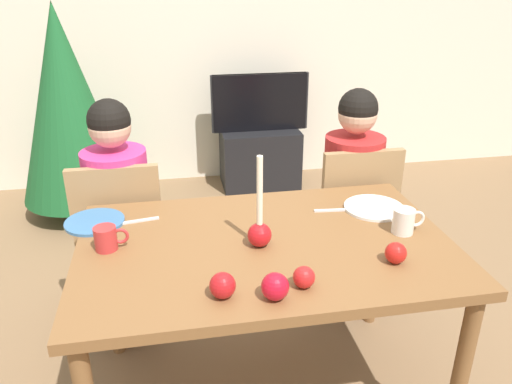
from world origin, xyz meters
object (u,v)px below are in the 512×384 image
dining_table (265,261)px  apple_by_right_mug (396,253)px  plate_right (374,208)px  mug_right (404,221)px  person_left_child (121,221)px  apple_far_edge (223,285)px  candle_centerpiece (260,229)px  apple_near_candle (275,287)px  plate_left (95,222)px  person_right_child (350,203)px  chair_left (122,235)px  tv (260,102)px  apple_by_left_plate (304,277)px  tv_stand (260,157)px  chair_right (352,215)px  mug_left (107,238)px  christmas_tree (67,105)px

dining_table → apple_by_right_mug: apple_by_right_mug is taller
plate_right → mug_right: 0.22m
person_left_child → apple_far_edge: 1.05m
dining_table → candle_centerpiece: candle_centerpiece is taller
mug_right → apple_near_candle: bearing=-150.5°
apple_far_edge → candle_centerpiece: bearing=59.5°
apple_far_edge → apple_near_candle: bearing=-13.6°
person_left_child → apple_far_edge: (0.39, -0.95, 0.22)m
apple_far_edge → plate_left: bearing=127.3°
person_right_child → apple_far_edge: (-0.78, -0.95, 0.22)m
plate_left → apple_near_candle: apple_near_candle is taller
chair_left → mug_right: chair_left is taller
chair_left → plate_left: 0.41m
person_right_child → tv: person_right_child is taller
plate_right → apple_by_right_mug: 0.43m
plate_right → apple_by_left_plate: bearing=-131.8°
person_left_child → mug_right: (1.13, -0.66, 0.23)m
apple_by_right_mug → tv: bearing=90.0°
tv → plate_right: (0.10, -2.10, 0.05)m
person_right_child → tv_stand: 1.70m
dining_table → chair_left: (-0.59, 0.61, -0.15)m
person_right_child → tv: size_ratio=1.48×
chair_right → mug_right: size_ratio=6.93×
tv → chair_right: bearing=-84.4°
chair_left → apple_far_edge: chair_left is taller
chair_right → dining_table: bearing=-133.9°
person_right_child → plate_left: bearing=-163.7°
person_left_child → mug_left: size_ratio=9.37×
mug_right → apple_by_right_mug: mug_right is taller
plate_right → chair_left: bearing=159.6°
christmas_tree → apple_by_right_mug: 2.65m
person_left_child → apple_by_left_plate: person_left_child is taller
person_right_child → mug_right: 0.70m
person_right_child → apple_by_right_mug: (-0.17, -0.86, 0.22)m
candle_centerpiece → apple_by_right_mug: size_ratio=4.64×
chair_right → apple_far_edge: 1.24m
tv_stand → mug_left: size_ratio=5.12×
apple_near_candle → apple_by_left_plate: apple_near_candle is taller
apple_by_right_mug → chair_right: bearing=78.6°
chair_right → apple_far_edge: chair_right is taller
christmas_tree → candle_centerpiece: size_ratio=4.50×
christmas_tree → plate_left: (0.36, -1.74, -0.07)m
plate_left → apple_near_candle: 0.88m
chair_left → tv_stand: (1.01, 1.69, -0.27)m
plate_right → apple_far_edge: (-0.71, -0.51, 0.04)m
dining_table → apple_by_left_plate: bearing=-78.2°
chair_right → candle_centerpiece: 0.93m
tv_stand → apple_near_candle: 2.75m
christmas_tree → mug_right: size_ratio=12.26×
person_left_child → tv: bearing=58.8°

